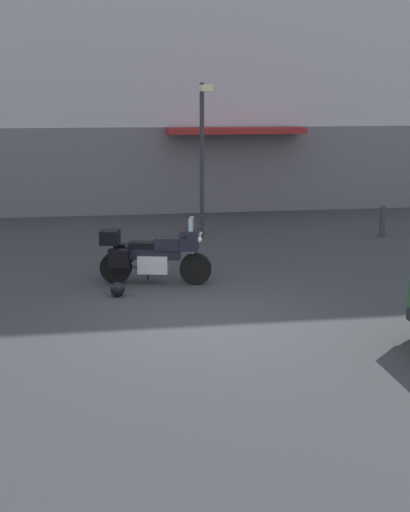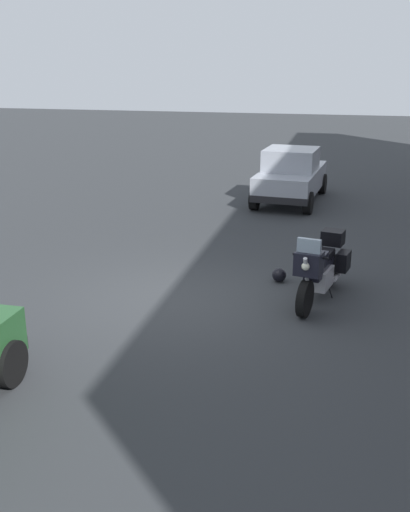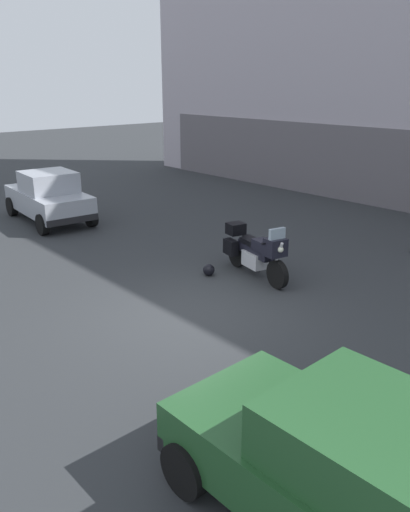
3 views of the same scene
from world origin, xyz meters
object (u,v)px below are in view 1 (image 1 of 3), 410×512
at_px(helmet, 118,289).
at_px(streetlamp_curbside, 203,144).
at_px(motorcycle, 153,254).
at_px(bollard_curbside, 383,220).

xyz_separation_m(helmet, streetlamp_curbside, (2.41, 5.03, 2.39)).
bearing_deg(motorcycle, streetlamp_curbside, 80.82).
height_order(streetlamp_curbside, bollard_curbside, streetlamp_curbside).
bearing_deg(bollard_curbside, streetlamp_curbside, 175.29).
height_order(motorcycle, bollard_curbside, motorcycle).
bearing_deg(helmet, motorcycle, 47.09).
relative_size(motorcycle, bollard_curbside, 2.53).
distance_m(motorcycle, streetlamp_curbside, 4.93).
bearing_deg(streetlamp_curbside, motorcycle, -111.54).
relative_size(streetlamp_curbside, bollard_curbside, 4.61).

